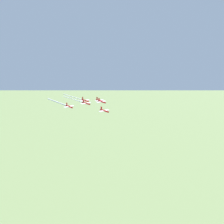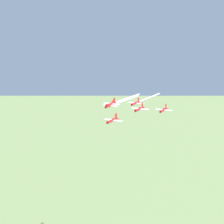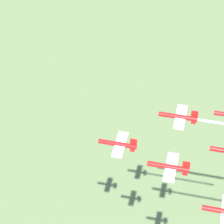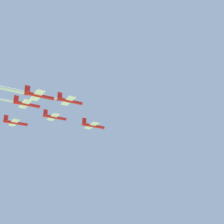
{
  "view_description": "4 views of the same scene",
  "coord_description": "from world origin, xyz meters",
  "px_view_note": "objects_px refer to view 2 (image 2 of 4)",
  "views": [
    {
      "loc": [
        98.73,
        -80.39,
        172.08
      ],
      "look_at": [
        -46.61,
        41.91,
        119.29
      ],
      "focal_mm": 35.0,
      "sensor_mm": 36.0,
      "label": 1
    },
    {
      "loc": [
        92.58,
        113.72,
        160.22
      ],
      "look_at": [
        -45.52,
        39.91,
        126.36
      ],
      "focal_mm": 50.0,
      "sensor_mm": 36.0,
      "label": 2
    },
    {
      "loc": [
        -73.77,
        139.0,
        228.65
      ],
      "look_at": [
        -48.07,
        30.15,
        125.88
      ],
      "focal_mm": 85.0,
      "sensor_mm": 36.0,
      "label": 3
    },
    {
      "loc": [
        -109.37,
        -85.31,
        73.8
      ],
      "look_at": [
        -44.41,
        31.67,
        126.62
      ],
      "focal_mm": 50.0,
      "sensor_mm": 36.0,
      "label": 4
    }
  ],
  "objects_px": {
    "jet_0": "(113,120)",
    "jet_3": "(164,110)",
    "jet_4": "(136,103)",
    "jet_2": "(111,104)",
    "jet_5": "(110,106)",
    "jet_1": "(140,109)"
  },
  "relations": [
    {
      "from": "jet_0",
      "to": "jet_2",
      "type": "bearing_deg",
      "value": -59.53
    },
    {
      "from": "jet_4",
      "to": "jet_3",
      "type": "bearing_deg",
      "value": -180.0
    },
    {
      "from": "jet_4",
      "to": "jet_5",
      "type": "bearing_deg",
      "value": -0.0
    },
    {
      "from": "jet_0",
      "to": "jet_2",
      "type": "xyz_separation_m",
      "value": [
        -15.46,
        -9.24,
        5.58
      ]
    },
    {
      "from": "jet_2",
      "to": "jet_4",
      "type": "bearing_deg",
      "value": -120.47
    },
    {
      "from": "jet_2",
      "to": "jet_5",
      "type": "relative_size",
      "value": 1.0
    },
    {
      "from": "jet_2",
      "to": "jet_5",
      "type": "height_order",
      "value": "jet_2"
    },
    {
      "from": "jet_3",
      "to": "jet_5",
      "type": "height_order",
      "value": "jet_3"
    },
    {
      "from": "jet_0",
      "to": "jet_4",
      "type": "height_order",
      "value": "jet_4"
    },
    {
      "from": "jet_4",
      "to": "jet_5",
      "type": "distance_m",
      "value": 18.56
    },
    {
      "from": "jet_4",
      "to": "jet_2",
      "type": "bearing_deg",
      "value": 59.53
    },
    {
      "from": "jet_2",
      "to": "jet_4",
      "type": "distance_m",
      "value": 18.06
    },
    {
      "from": "jet_4",
      "to": "jet_5",
      "type": "relative_size",
      "value": 1.0
    },
    {
      "from": "jet_5",
      "to": "jet_0",
      "type": "bearing_deg",
      "value": 120.47
    },
    {
      "from": "jet_3",
      "to": "jet_5",
      "type": "xyz_separation_m",
      "value": [
        0.25,
        -36.53,
        -0.72
      ]
    },
    {
      "from": "jet_3",
      "to": "jet_4",
      "type": "xyz_separation_m",
      "value": [
        0.13,
        -18.26,
        2.59
      ]
    },
    {
      "from": "jet_0",
      "to": "jet_3",
      "type": "relative_size",
      "value": 1.0
    },
    {
      "from": "jet_1",
      "to": "jet_5",
      "type": "xyz_separation_m",
      "value": [
        -15.33,
        -27.51,
        -3.34
      ]
    },
    {
      "from": "jet_4",
      "to": "jet_1",
      "type": "bearing_deg",
      "value": 120.47
    },
    {
      "from": "jet_3",
      "to": "jet_2",
      "type": "bearing_deg",
      "value": 29.54
    },
    {
      "from": "jet_3",
      "to": "jet_4",
      "type": "distance_m",
      "value": 18.45
    },
    {
      "from": "jet_0",
      "to": "jet_5",
      "type": "height_order",
      "value": "jet_5"
    }
  ]
}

